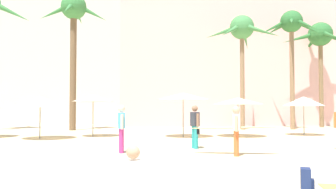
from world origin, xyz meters
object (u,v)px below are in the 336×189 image
cafe_umbrella_3 (93,98)px  cafe_umbrella_4 (304,101)px  cafe_umbrella_5 (183,96)px  person_mid_center (121,127)px  palm_tree_right (74,20)px  person_far_left (195,125)px  backpack (306,180)px  palm_tree_far_left (242,33)px  person_mid_right (235,128)px  cafe_umbrella_2 (40,102)px  cafe_umbrella_0 (238,101)px  palm_tree_center (320,39)px  palm_tree_far_right (291,30)px  person_near_left (135,182)px

cafe_umbrella_3 → cafe_umbrella_4: (11.73, -0.12, -0.15)m
cafe_umbrella_5 → person_mid_center: 6.88m
palm_tree_right → person_far_left: size_ratio=5.68×
backpack → cafe_umbrella_3: bearing=137.7°
cafe_umbrella_5 → palm_tree_far_left: bearing=49.1°
cafe_umbrella_4 → person_mid_center: size_ratio=1.36×
person_mid_right → palm_tree_far_left: bearing=86.0°
cafe_umbrella_4 → cafe_umbrella_2: bearing=-176.0°
person_mid_center → person_far_left: person_far_left is taller
person_mid_right → person_far_left: (-1.02, 1.97, 0.02)m
cafe_umbrella_0 → person_mid_right: bearing=-107.0°
palm_tree_center → palm_tree_far_right: size_ratio=0.97×
palm_tree_right → backpack: bearing=-66.5°
palm_tree_right → palm_tree_far_left: bearing=-1.0°
cafe_umbrella_3 → person_mid_right: (5.64, -7.73, -1.18)m
cafe_umbrella_2 → palm_tree_right: bearing=86.4°
palm_tree_center → cafe_umbrella_2: size_ratio=3.02×
palm_tree_right → person_far_left: palm_tree_right is taller
cafe_umbrella_5 → cafe_umbrella_4: bearing=4.8°
palm_tree_right → cafe_umbrella_2: size_ratio=3.42×
cafe_umbrella_2 → cafe_umbrella_3: size_ratio=1.22×
person_far_left → cafe_umbrella_4: bearing=21.9°
palm_tree_center → person_far_left: (-12.16, -13.01, -6.05)m
palm_tree_right → person_mid_center: (3.95, -12.07, -6.72)m
palm_tree_far_right → person_near_left: bearing=-121.3°
person_far_left → cafe_umbrella_0: bearing=41.4°
person_far_left → person_mid_center: bearing=-175.9°
person_mid_center → person_near_left: bearing=-92.5°
backpack → person_far_left: 6.90m
palm_tree_center → person_mid_center: palm_tree_center is taller
cafe_umbrella_0 → backpack: (-2.11, -11.84, -1.71)m
person_near_left → cafe_umbrella_5: bearing=153.6°
cafe_umbrella_2 → person_far_left: (7.09, -4.65, -0.95)m
palm_tree_far_right → cafe_umbrella_2: size_ratio=3.10×
backpack → person_mid_center: person_mid_center is taller
cafe_umbrella_0 → cafe_umbrella_4: cafe_umbrella_4 is taller
backpack → person_mid_right: person_mid_right is taller
palm_tree_far_right → cafe_umbrella_4: bearing=-108.0°
cafe_umbrella_5 → palm_tree_center: bearing=33.6°
cafe_umbrella_3 → person_mid_right: 9.64m
person_far_left → palm_tree_far_right: bearing=34.2°
cafe_umbrella_3 → person_near_left: (2.43, -13.05, -1.74)m
palm_tree_far_left → palm_tree_far_right: bearing=-2.1°
palm_tree_right → palm_tree_far_right: palm_tree_right is taller
palm_tree_far_left → person_near_left: 20.62m
backpack → cafe_umbrella_4: bearing=87.4°
palm_tree_far_right → backpack: (-7.70, -17.47, -6.96)m
palm_tree_center → person_mid_right: (-11.14, -14.98, -6.07)m
palm_tree_right → cafe_umbrella_3: 7.93m
backpack → person_mid_center: (-3.80, 5.75, 0.70)m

